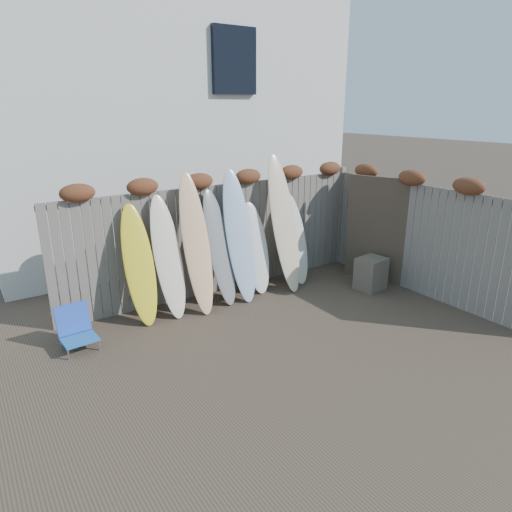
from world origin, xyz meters
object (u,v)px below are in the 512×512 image
beach_chair (76,329)px  wooden_crate (371,274)px  surfboard_0 (139,265)px  lattice_panel (381,231)px

beach_chair → wooden_crate: bearing=-8.6°
beach_chair → surfboard_0: bearing=17.0°
surfboard_0 → wooden_crate: bearing=-13.4°
surfboard_0 → lattice_panel: bearing=-9.2°
surfboard_0 → beach_chair: bearing=-161.0°
lattice_panel → surfboard_0: (-4.52, 0.90, -0.09)m
wooden_crate → lattice_panel: lattice_panel is taller
wooden_crate → lattice_panel: bearing=27.4°
lattice_panel → wooden_crate: bearing=-174.3°
wooden_crate → surfboard_0: (-4.08, 1.13, 0.64)m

